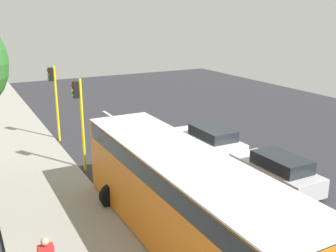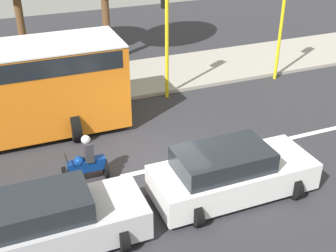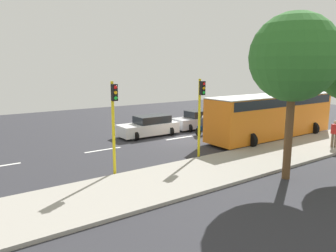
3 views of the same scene
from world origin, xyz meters
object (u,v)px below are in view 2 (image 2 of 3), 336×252
(car_white, at_px, (231,173))
(traffic_light_corner, at_px, (281,14))
(car_silver, at_px, (51,222))
(motorcycle, at_px, (86,162))
(traffic_light_midblock, at_px, (166,27))

(car_white, bearing_deg, traffic_light_corner, -41.71)
(car_silver, distance_m, motorcycle, 2.69)
(car_white, xyz_separation_m, motorcycle, (2.14, 3.59, -0.07))
(motorcycle, xyz_separation_m, traffic_light_corner, (4.65, -9.64, 2.29))
(traffic_light_midblock, bearing_deg, car_white, 173.42)
(motorcycle, height_order, traffic_light_midblock, traffic_light_midblock)
(motorcycle, bearing_deg, car_silver, 149.87)
(car_silver, xyz_separation_m, motorcycle, (2.32, -1.35, -0.07))
(car_silver, bearing_deg, traffic_light_midblock, -39.38)
(traffic_light_corner, bearing_deg, traffic_light_midblock, 90.00)
(traffic_light_midblock, bearing_deg, traffic_light_corner, -90.00)
(traffic_light_corner, xyz_separation_m, traffic_light_midblock, (0.00, 5.27, 0.00))
(car_white, xyz_separation_m, traffic_light_midblock, (6.79, -0.78, 2.22))
(car_silver, bearing_deg, car_white, -87.91)
(car_white, relative_size, motorcycle, 3.00)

